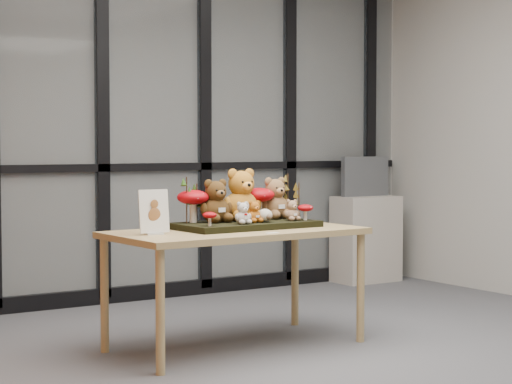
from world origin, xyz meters
TOP-DOWN VIEW (x-y plane):
  - floor at (0.00, 0.00)m, footprint 5.00×5.00m
  - room_shell at (0.00, 0.00)m, footprint 5.00×5.00m
  - glass_partition at (-0.00, 2.47)m, footprint 4.90×0.06m
  - display_table at (-0.39, 0.63)m, footprint 1.56×0.83m
  - diorama_tray at (-0.28, 0.69)m, footprint 0.90×0.48m
  - bear_pooh_yellow at (-0.26, 0.78)m, footprint 0.28×0.26m
  - bear_brown_medium at (-0.46, 0.76)m, footprint 0.23×0.21m
  - bear_tan_back at (0.01, 0.80)m, footprint 0.23×0.21m
  - bear_small_yellow at (-0.27, 0.61)m, footprint 0.12×0.11m
  - bear_white_bow at (-0.39, 0.56)m, footprint 0.12×0.11m
  - bear_beige_small at (0.01, 0.61)m, footprint 0.12×0.11m
  - plush_cream_hedgehog at (-0.20, 0.60)m, footprint 0.07×0.07m
  - mushroom_back_left at (-0.58, 0.81)m, footprint 0.20×0.20m
  - mushroom_back_right at (-0.11, 0.80)m, footprint 0.20×0.20m
  - mushroom_front_left at (-0.62, 0.55)m, footprint 0.08×0.08m
  - mushroom_front_right at (0.10, 0.59)m, footprint 0.10×0.10m
  - sprig_green_far_left at (-0.64, 0.79)m, footprint 0.05×0.05m
  - sprig_green_mid_left at (-0.54, 0.84)m, footprint 0.05×0.05m
  - sprig_dry_far_right at (0.11, 0.80)m, footprint 0.05×0.05m
  - sprig_dry_mid_right at (0.12, 0.69)m, footprint 0.05×0.05m
  - sprig_green_centre at (-0.38, 0.86)m, footprint 0.05×0.05m
  - sign_holder at (-0.95, 0.62)m, footprint 0.18×0.06m
  - label_card at (-0.33, 0.32)m, footprint 0.09×0.03m
  - cabinet at (1.99, 2.26)m, footprint 0.57×0.33m
  - monitor at (1.99, 2.28)m, footprint 0.50×0.05m

SIDE VIEW (x-z plane):
  - floor at x=0.00m, z-range 0.00..0.00m
  - cabinet at x=1.99m, z-range 0.00..0.76m
  - display_table at x=-0.39m, z-range 0.29..1.01m
  - label_card at x=-0.33m, z-range 0.72..0.72m
  - diorama_tray at x=-0.28m, z-range 0.72..0.75m
  - plush_cream_hedgehog at x=-0.20m, z-range 0.75..0.84m
  - mushroom_front_left at x=-0.62m, z-range 0.75..0.85m
  - mushroom_front_right at x=0.10m, z-range 0.75..0.86m
  - bear_beige_small at x=0.01m, z-range 0.75..0.90m
  - bear_small_yellow at x=-0.27m, z-range 0.75..0.90m
  - bear_white_bow at x=-0.39m, z-range 0.75..0.90m
  - sign_holder at x=-0.95m, z-range 0.70..0.96m
  - sprig_green_centre at x=-0.38m, z-range 0.75..0.96m
  - mushroom_back_left at x=-0.58m, z-range 0.75..0.97m
  - mushroom_back_right at x=-0.11m, z-range 0.75..0.97m
  - sprig_dry_mid_right at x=0.12m, z-range 0.75..0.99m
  - sprig_green_mid_left at x=-0.54m, z-range 0.75..0.99m
  - sprig_green_far_left at x=-0.64m, z-range 0.75..1.03m
  - sprig_dry_far_right at x=0.11m, z-range 0.75..1.04m
  - bear_brown_medium at x=-0.46m, z-range 0.75..1.04m
  - bear_tan_back at x=0.01m, z-range 0.75..1.05m
  - bear_pooh_yellow at x=-0.26m, z-range 0.75..1.11m
  - monitor at x=1.99m, z-range 0.76..1.12m
  - glass_partition at x=0.00m, z-range 0.03..2.81m
  - room_shell at x=0.00m, z-range -0.82..4.18m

